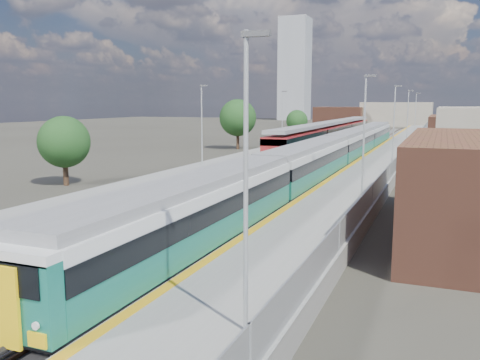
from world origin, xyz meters
The scene contains 11 objects.
ground centered at (0.00, 50.00, 0.00)m, with size 320.00×320.00×0.00m, color #47443A.
ballast_bed centered at (-2.25, 52.50, 0.03)m, with size 10.50×155.00×0.06m, color #565451.
tracks centered at (-1.65, 54.18, 0.11)m, with size 8.96×160.00×0.17m.
platform_right centered at (5.28, 52.49, 0.54)m, with size 4.70×155.00×8.52m.
platform_left centered at (-9.05, 52.49, 0.52)m, with size 4.30×155.00×8.52m.
buildings centered at (-18.12, 138.60, 10.70)m, with size 72.00×185.50×40.00m.
green_train centered at (1.50, 38.32, 2.18)m, with size 2.81×78.34×3.10m.
red_train centered at (-5.50, 71.77, 2.23)m, with size 2.99×60.61×3.78m.
tree_a centered at (-17.92, 23.96, 3.62)m, with size 4.25×4.25×5.77m.
tree_b centered at (-17.12, 60.28, 4.65)m, with size 5.44×5.44×7.38m.
tree_c centered at (-14.71, 84.27, 3.47)m, with size 4.07×4.07×5.52m.
Camera 1 is at (11.03, -9.50, 6.82)m, focal length 38.00 mm.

